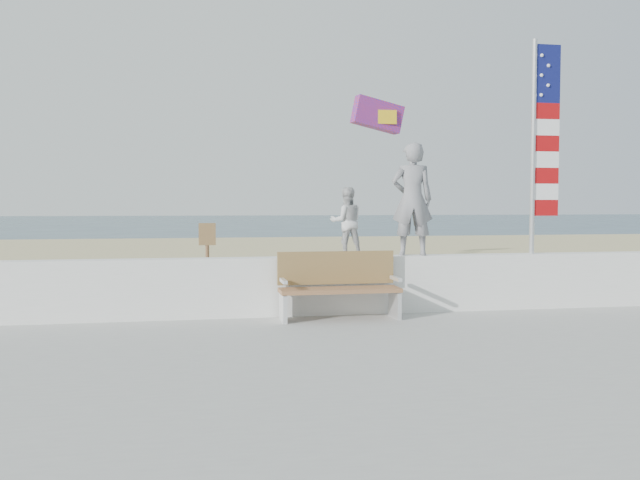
# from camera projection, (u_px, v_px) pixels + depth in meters

# --- Properties ---
(ground) EXTENTS (220.00, 220.00, 0.00)m
(ground) POSITION_uv_depth(u_px,v_px,m) (331.00, 354.00, 8.57)
(ground) COLOR #284250
(ground) RESTS_ON ground
(sand) EXTENTS (90.00, 40.00, 0.08)m
(sand) POSITION_uv_depth(u_px,v_px,m) (261.00, 276.00, 17.40)
(sand) COLOR tan
(sand) RESTS_ON ground
(boardwalk) EXTENTS (50.00, 12.40, 0.10)m
(boardwalk) POSITION_uv_depth(u_px,v_px,m) (448.00, 461.00, 4.64)
(boardwalk) COLOR #AAAAA5
(boardwalk) RESTS_ON sand
(seawall) EXTENTS (30.00, 0.35, 0.90)m
(seawall) POSITION_uv_depth(u_px,v_px,m) (305.00, 286.00, 10.50)
(seawall) COLOR white
(seawall) RESTS_ON boardwalk
(adult) EXTENTS (0.72, 0.55, 1.79)m
(adult) POSITION_uv_depth(u_px,v_px,m) (412.00, 199.00, 10.75)
(adult) COLOR gray
(adult) RESTS_ON seawall
(child) EXTENTS (0.53, 0.41, 1.08)m
(child) POSITION_uv_depth(u_px,v_px,m) (347.00, 222.00, 10.57)
(child) COLOR silver
(child) RESTS_ON seawall
(bench) EXTENTS (1.80, 0.57, 1.00)m
(bench) POSITION_uv_depth(u_px,v_px,m) (338.00, 285.00, 10.13)
(bench) COLOR #9B6943
(bench) RESTS_ON boardwalk
(flag) EXTENTS (0.50, 0.08, 3.50)m
(flag) POSITION_uv_depth(u_px,v_px,m) (540.00, 137.00, 11.10)
(flag) COLOR silver
(flag) RESTS_ON seawall
(parafoil_kite) EXTENTS (1.01, 0.38, 0.68)m
(parafoil_kite) POSITION_uv_depth(u_px,v_px,m) (379.00, 115.00, 12.29)
(parafoil_kite) COLOR red
(parafoil_kite) RESTS_ON ground
(sign) EXTENTS (0.32, 0.07, 1.46)m
(sign) POSITION_uv_depth(u_px,v_px,m) (207.00, 254.00, 12.84)
(sign) COLOR brown
(sign) RESTS_ON sand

